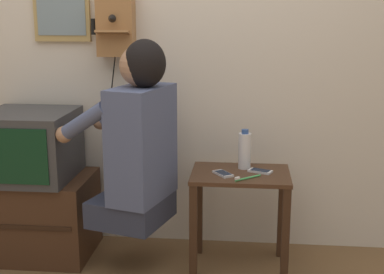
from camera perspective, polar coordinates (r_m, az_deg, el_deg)
wall_back at (r=3.14m, az=-2.49°, el=11.23°), size 6.80×0.05×2.55m
side_table at (r=2.90m, az=5.14°, el=-6.26°), size 0.52×0.38×0.55m
person at (r=2.78m, az=-5.81°, el=-0.31°), size 0.60×0.54×0.97m
tv_stand at (r=3.27m, az=-16.69°, el=-7.96°), size 0.70×0.47×0.47m
television at (r=3.13m, az=-16.96°, el=-0.83°), size 0.48×0.49×0.38m
wall_phone_antique at (r=3.11m, az=-8.16°, el=11.99°), size 0.25×0.19×0.79m
cell_phone_held at (r=2.82m, az=3.32°, el=-3.92°), size 0.12×0.14×0.01m
cell_phone_spare at (r=2.88m, az=7.29°, el=-3.63°), size 0.14×0.10×0.01m
water_bottle at (r=2.92m, az=5.64°, el=-1.42°), size 0.07×0.07×0.22m
toothbrush at (r=2.75m, az=5.78°, el=-4.37°), size 0.13×0.12×0.02m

